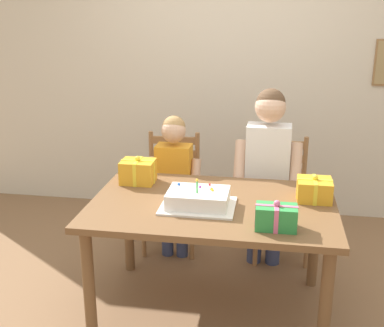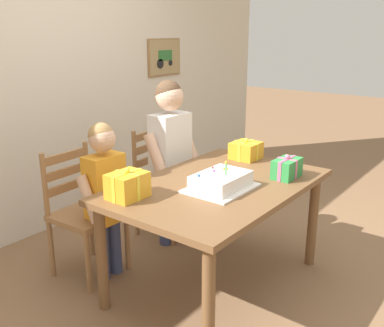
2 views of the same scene
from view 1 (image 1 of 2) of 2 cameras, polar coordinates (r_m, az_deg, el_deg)
The scene contains 11 objects.
ground_plane at distance 3.39m, azimuth 2.21°, elevation -16.28°, with size 20.00×20.00×0.00m, color #846042.
back_wall at distance 4.57m, azimuth 5.28°, elevation 10.25°, with size 6.40×0.11×2.60m.
dining_table at distance 3.07m, azimuth 2.36°, elevation -6.11°, with size 1.49×0.97×0.75m.
birthday_cake at distance 2.95m, azimuth 0.71°, elevation -4.13°, with size 0.44×0.34×0.19m.
gift_box_red_large at distance 2.71m, azimuth 9.65°, elevation -6.10°, with size 0.23×0.14×0.17m.
gift_box_beside_cake at distance 3.15m, azimuth 13.88°, elevation -2.93°, with size 0.21×0.21×0.17m.
gift_box_corner_small at distance 3.36m, azimuth -6.23°, elevation -0.92°, with size 0.23×0.18×0.19m.
chair_left at distance 3.99m, azimuth -2.33°, elevation -3.21°, with size 0.44×0.44×0.92m.
chair_right at distance 3.92m, azimuth 10.13°, elevation -3.90°, with size 0.45×0.45×0.92m.
child_older at distance 3.62m, azimuth 8.71°, elevation 0.27°, with size 0.49×0.28×1.34m.
child_younger at distance 3.73m, azimuth -2.08°, elevation -1.16°, with size 0.41×0.23×1.13m.
Camera 1 is at (0.33, -2.78, 1.90)m, focal length 46.38 mm.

